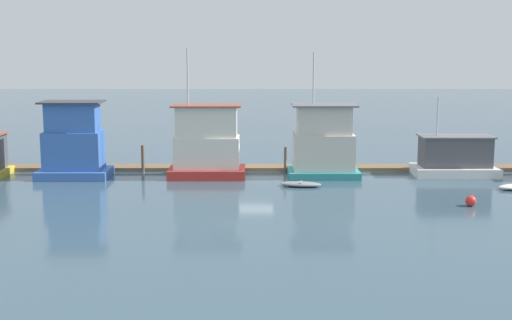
% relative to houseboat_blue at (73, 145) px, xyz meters
% --- Properties ---
extents(ground_plane, '(200.00, 200.00, 0.00)m').
position_rel_houseboat_blue_xyz_m(ground_plane, '(13.42, 0.42, -2.44)').
color(ground_plane, '#385160').
extents(dock_walkway, '(59.60, 2.02, 0.30)m').
position_rel_houseboat_blue_xyz_m(dock_walkway, '(13.42, 3.29, -2.29)').
color(dock_walkway, brown).
rests_on(dock_walkway, ground_plane).
extents(houseboat_blue, '(5.18, 3.51, 5.63)m').
position_rel_houseboat_blue_xyz_m(houseboat_blue, '(0.00, 0.00, 0.00)').
color(houseboat_blue, '#3866B7').
rests_on(houseboat_blue, ground_plane).
extents(houseboat_red, '(5.60, 3.42, 9.46)m').
position_rel_houseboat_blue_xyz_m(houseboat_red, '(9.76, 0.21, -0.02)').
color(houseboat_red, red).
rests_on(houseboat_red, ground_plane).
extents(houseboat_teal, '(5.22, 3.70, 9.15)m').
position_rel_houseboat_blue_xyz_m(houseboat_teal, '(18.38, 0.49, -0.02)').
color(houseboat_teal, teal).
rests_on(houseboat_teal, ground_plane).
extents(houseboat_white, '(6.18, 3.35, 5.86)m').
position_rel_houseboat_blue_xyz_m(houseboat_white, '(28.27, 0.92, -1.10)').
color(houseboat_white, white).
rests_on(houseboat_white, ground_plane).
extents(dinghy_grey, '(3.00, 1.50, 0.36)m').
position_rel_houseboat_blue_xyz_m(dinghy_grey, '(16.47, -3.42, -2.26)').
color(dinghy_grey, gray).
rests_on(dinghy_grey, ground_plane).
extents(mooring_post_near_left, '(0.20, 0.20, 1.98)m').
position_rel_houseboat_blue_xyz_m(mooring_post_near_left, '(15.61, 2.02, -1.45)').
color(mooring_post_near_left, brown).
rests_on(mooring_post_near_left, ground_plane).
extents(mooring_post_near_right, '(0.25, 0.25, 2.12)m').
position_rel_houseboat_blue_xyz_m(mooring_post_near_right, '(4.73, 2.02, -1.38)').
color(mooring_post_near_right, brown).
rests_on(mooring_post_near_right, ground_plane).
extents(buoy_red, '(0.67, 0.67, 0.67)m').
position_rel_houseboat_blue_xyz_m(buoy_red, '(26.46, -9.32, -2.10)').
color(buoy_red, red).
rests_on(buoy_red, ground_plane).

